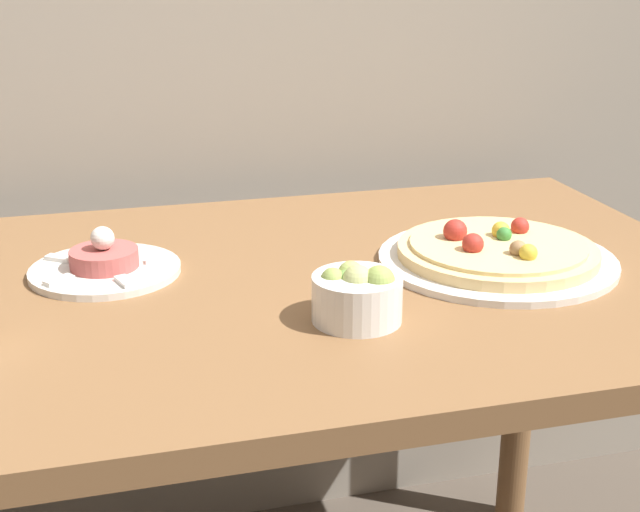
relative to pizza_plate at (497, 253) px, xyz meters
The scene contains 4 objects.
dining_table 0.35m from the pizza_plate, behind, with size 1.29×0.80×0.73m.
pizza_plate is the anchor object (origin of this frame).
tartare_plate 0.55m from the pizza_plate, 169.31° to the left, with size 0.21×0.21×0.07m.
small_bowl 0.29m from the pizza_plate, 150.86° to the right, with size 0.11×0.11×0.07m.
Camera 1 is at (-0.22, -0.71, 1.17)m, focal length 50.00 mm.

